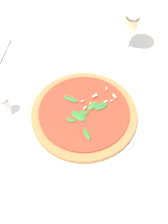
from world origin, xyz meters
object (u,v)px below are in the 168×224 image
at_px(pizza_arugula_main, 84,115).
at_px(wine_glass, 133,17).
at_px(fork, 0,59).
at_px(shaker_pepper, 4,105).

distance_m(pizza_arugula_main, wine_glass, 0.35).
bearing_deg(wine_glass, pizza_arugula_main, -35.37).
distance_m(fork, shaker_pepper, 0.22).
bearing_deg(fork, wine_glass, 106.87).
xyz_separation_m(fork, shaker_pepper, (0.22, 0.03, 0.03)).
relative_size(fork, shaker_pepper, 2.98).
height_order(wine_glass, fork, wine_glass).
distance_m(wine_glass, fork, 0.45).
bearing_deg(shaker_pepper, wine_glass, 118.18).
height_order(wine_glass, shaker_pepper, wine_glass).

